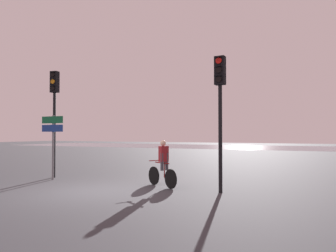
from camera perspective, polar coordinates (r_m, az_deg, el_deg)
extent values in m
plane|color=#333338|center=(10.89, -13.74, -11.07)|extent=(120.00, 120.00, 0.00)
cube|color=slate|center=(46.99, 16.52, -3.60)|extent=(80.00, 16.00, 0.01)
cylinder|color=black|center=(14.65, -19.21, -1.47)|extent=(0.12, 0.12, 3.60)
cube|color=black|center=(14.81, -19.14, 7.26)|extent=(0.35, 0.28, 0.90)
cylinder|color=black|center=(14.75, -19.44, 8.44)|extent=(0.19, 0.05, 0.19)
cube|color=black|center=(14.76, -19.48, 8.87)|extent=(0.20, 0.14, 0.02)
cylinder|color=orange|center=(14.71, -19.45, 7.33)|extent=(0.19, 0.05, 0.19)
cube|color=black|center=(14.71, -19.49, 7.76)|extent=(0.20, 0.14, 0.02)
cylinder|color=black|center=(14.67, -19.46, 6.21)|extent=(0.19, 0.05, 0.19)
cube|color=black|center=(14.66, -19.50, 6.64)|extent=(0.20, 0.14, 0.02)
cylinder|color=black|center=(10.39, 9.10, -2.18)|extent=(0.12, 0.12, 3.39)
cube|color=black|center=(10.58, 9.05, 9.51)|extent=(0.33, 0.26, 0.90)
cylinder|color=red|center=(10.51, 8.80, 11.19)|extent=(0.19, 0.04, 0.19)
cube|color=black|center=(10.52, 8.76, 11.80)|extent=(0.20, 0.13, 0.02)
cylinder|color=black|center=(10.45, 8.80, 9.64)|extent=(0.19, 0.04, 0.19)
cube|color=black|center=(10.46, 8.76, 10.25)|extent=(0.20, 0.13, 0.02)
cylinder|color=black|center=(10.40, 8.81, 8.07)|extent=(0.19, 0.04, 0.19)
cube|color=black|center=(10.40, 8.77, 8.69)|extent=(0.20, 0.13, 0.02)
cylinder|color=slate|center=(14.02, -19.38, -3.52)|extent=(0.08, 0.08, 2.60)
cube|color=#116038|center=(13.98, -19.50, 1.02)|extent=(1.10, 0.05, 0.28)
cube|color=navy|center=(13.97, -19.52, -0.37)|extent=(1.10, 0.05, 0.28)
cylinder|color=black|center=(11.97, -2.48, -8.63)|extent=(0.59, 0.37, 0.66)
cylinder|color=black|center=(11.11, 0.47, -9.20)|extent=(0.59, 0.37, 0.66)
cylinder|color=maroon|center=(11.48, -1.06, -6.43)|extent=(0.75, 0.46, 0.04)
cylinder|color=maroon|center=(11.38, -0.64, -7.62)|extent=(0.04, 0.04, 0.55)
cylinder|color=maroon|center=(11.87, -2.35, -6.03)|extent=(0.26, 0.41, 0.03)
cylinder|color=#3F3F47|center=(11.41, -0.22, -6.21)|extent=(0.11, 0.11, 0.60)
cylinder|color=#3F3F47|center=(11.30, -1.06, -6.26)|extent=(0.11, 0.11, 0.60)
cube|color=maroon|center=(11.38, -0.78, -4.86)|extent=(0.32, 0.36, 0.54)
sphere|color=beige|center=(11.39, -0.86, -3.00)|extent=(0.20, 0.20, 0.20)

